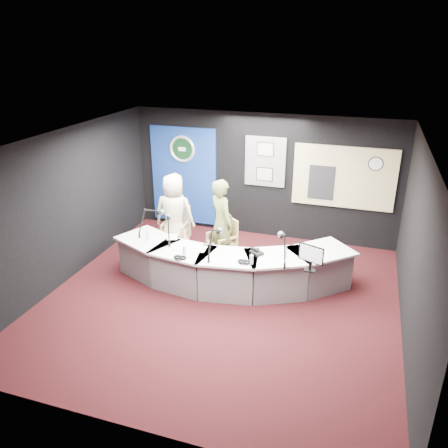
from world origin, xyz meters
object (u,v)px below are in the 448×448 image
(armchair_right, at_px, (222,242))
(person_man, at_px, (174,214))
(broadcast_desk, at_px, (228,266))
(armchair_left, at_px, (175,228))
(person_woman, at_px, (222,223))

(armchair_right, height_order, person_man, person_man)
(broadcast_desk, relative_size, armchair_right, 4.72)
(armchair_left, distance_m, person_man, 0.33)
(person_man, height_order, person_woman, person_woman)
(broadcast_desk, relative_size, person_man, 2.61)
(armchair_left, bearing_deg, person_man, 0.00)
(armchair_right, bearing_deg, armchair_left, -152.13)
(broadcast_desk, distance_m, person_woman, 0.99)
(person_man, bearing_deg, person_woman, 161.28)
(person_woman, bearing_deg, person_man, 30.77)
(armchair_left, distance_m, person_woman, 1.20)
(armchair_right, xyz_separation_m, person_man, (-1.13, 0.24, 0.38))
(broadcast_desk, xyz_separation_m, person_woman, (-0.36, 0.76, 0.52))
(broadcast_desk, relative_size, armchair_left, 4.21)
(armchair_right, xyz_separation_m, person_woman, (0.00, 0.00, 0.42))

